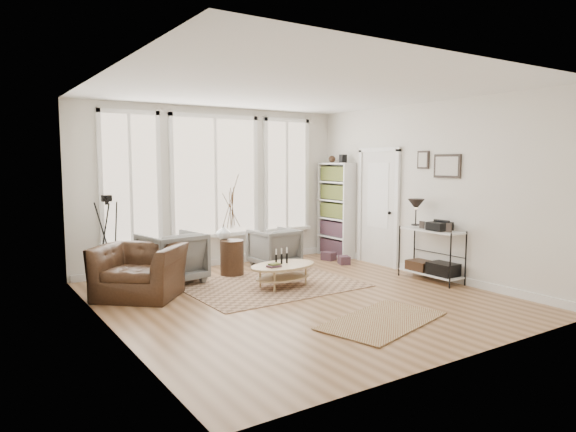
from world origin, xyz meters
TOP-DOWN VIEW (x-y plane):
  - room at (0.02, 0.03)m, footprint 5.50×5.54m
  - bay_window at (0.00, 2.71)m, footprint 4.14×0.12m
  - door at (2.57, 1.15)m, footprint 0.09×1.06m
  - bookcase at (2.44, 2.23)m, footprint 0.31×0.85m
  - low_shelf at (2.38, -0.30)m, footprint 0.38×1.08m
  - wall_art at (2.58, -0.27)m, footprint 0.04×0.88m
  - rug_main at (0.04, 0.84)m, footprint 2.65×2.01m
  - rug_runner at (0.21, -1.46)m, footprint 1.80×1.30m
  - coffee_table at (0.13, 0.64)m, footprint 1.18×0.83m
  - armchair_left at (-1.19, 1.83)m, footprint 1.00×1.02m
  - armchair_right at (0.84, 2.04)m, footprint 0.80×0.82m
  - side_table at (-0.14, 1.82)m, footprint 0.40×0.40m
  - vase at (-0.20, 2.01)m, footprint 0.27×0.27m
  - accent_chair at (-1.88, 1.28)m, footprint 1.52×1.50m
  - tripod_camera at (-2.06, 2.25)m, footprint 0.50×0.50m
  - book_stack_near at (2.05, 1.97)m, footprint 0.26×0.29m
  - book_stack_far at (2.05, 1.50)m, footprint 0.26×0.29m

SIDE VIEW (x-z plane):
  - rug_main at x=0.04m, z-range 0.00..0.01m
  - rug_runner at x=0.21m, z-range 0.01..0.02m
  - book_stack_far at x=2.05m, z-range 0.00..0.15m
  - book_stack_near at x=2.05m, z-range 0.00..0.16m
  - coffee_table at x=0.13m, z-range 0.02..0.53m
  - armchair_right at x=0.84m, z-range 0.00..0.71m
  - accent_chair at x=-1.88m, z-range 0.00..0.74m
  - armchair_left at x=-1.19m, z-range 0.00..0.82m
  - low_shelf at x=2.38m, z-range -0.14..1.16m
  - tripod_camera at x=-2.06m, z-range -0.06..1.35m
  - vase at x=-0.20m, z-range 0.60..0.85m
  - side_table at x=-0.14m, z-range -0.03..1.64m
  - bookcase at x=2.44m, z-range -0.07..1.99m
  - door at x=2.57m, z-range 0.01..2.23m
  - room at x=0.02m, z-range -0.02..2.88m
  - bay_window at x=0.00m, z-range 0.49..2.73m
  - wall_art at x=2.58m, z-range 1.66..2.10m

